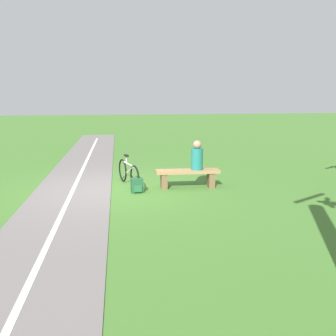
{
  "coord_description": "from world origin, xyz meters",
  "views": [
    {
      "loc": [
        0.07,
        9.38,
        2.41
      ],
      "look_at": [
        -1.23,
        1.56,
        0.85
      ],
      "focal_mm": 38.86,
      "sensor_mm": 36.0,
      "label": 1
    }
  ],
  "objects": [
    {
      "name": "bench",
      "position": [
        -2.0,
        0.1,
        0.33
      ],
      "size": [
        1.72,
        0.51,
        0.49
      ],
      "rotation": [
        0.0,
        0.0,
        -0.06
      ],
      "color": "#937047",
      "rests_on": "ground_plane"
    },
    {
      "name": "ground_plane",
      "position": [
        0.0,
        0.0,
        0.0
      ],
      "size": [
        80.0,
        80.0,
        0.0
      ],
      "primitive_type": "plane",
      "color": "#3D6B28"
    },
    {
      "name": "paved_path",
      "position": [
        1.12,
        4.0,
        0.01
      ],
      "size": [
        2.95,
        36.04,
        0.02
      ],
      "primitive_type": "cube",
      "rotation": [
        0.0,
        0.0,
        -0.03
      ],
      "color": "#66605E",
      "rests_on": "ground_plane"
    },
    {
      "name": "person_seated",
      "position": [
        -2.25,
        0.12,
        0.84
      ],
      "size": [
        0.33,
        0.33,
        0.79
      ],
      "rotation": [
        0.0,
        0.0,
        -0.06
      ],
      "color": "#1E6B66",
      "rests_on": "bench"
    },
    {
      "name": "backpack",
      "position": [
        -0.62,
        0.42,
        0.18
      ],
      "size": [
        0.32,
        0.25,
        0.38
      ],
      "rotation": [
        0.0,
        0.0,
        0.1
      ],
      "color": "#1E4C2D",
      "rests_on": "ground_plane"
    },
    {
      "name": "path_centre_line",
      "position": [
        1.12,
        4.0,
        0.02
      ],
      "size": [
        0.97,
        31.99,
        0.0
      ],
      "primitive_type": "cube",
      "rotation": [
        0.0,
        0.0,
        -0.03
      ],
      "color": "silver",
      "rests_on": "paved_path"
    },
    {
      "name": "bicycle",
      "position": [
        -0.46,
        -0.41,
        0.35
      ],
      "size": [
        0.49,
        1.64,
        0.83
      ],
      "rotation": [
        0.0,
        0.0,
        1.84
      ],
      "color": "black",
      "rests_on": "ground_plane"
    }
  ]
}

